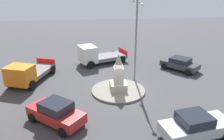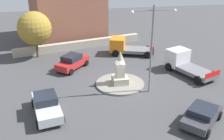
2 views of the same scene
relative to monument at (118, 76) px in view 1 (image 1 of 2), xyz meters
The scene contains 9 objects.
ground_plane 1.46m from the monument, ahead, with size 80.00×80.00×0.00m, color #424244.
traffic_island 1.37m from the monument, ahead, with size 4.57×4.57×0.17m, color gray.
monument is the anchor object (origin of this frame).
streetlamp 4.31m from the monument, 140.12° to the left, with size 3.79×0.28×7.64m.
car_dark_grey_parked_right 8.41m from the monument, 121.26° to the left, with size 4.05×3.88×1.33m.
car_red_far_side 6.31m from the monument, 48.33° to the right, with size 3.83×4.13×1.58m.
car_silver_parked_left 7.58m from the monument, 29.98° to the left, with size 2.62×4.61×1.58m.
truck_orange_near_island 8.47m from the monument, 107.26° to the right, with size 5.74×3.87×2.03m.
truck_white_approaching 7.38m from the monument, 167.38° to the right, with size 3.96×5.78×2.20m.
Camera 1 is at (17.20, -2.40, 8.76)m, focal length 36.19 mm.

